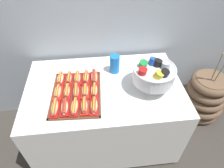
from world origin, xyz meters
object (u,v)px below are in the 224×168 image
(serving_tray, at_px, (76,94))
(hot_dog_10, at_px, (60,79))
(hot_dog_2, at_px, (74,107))
(hot_dog_4, at_px, (94,106))
(hot_dog_0, at_px, (55,108))
(hot_dog_5, at_px, (58,92))
(hot_dog_9, at_px, (94,91))
(punch_bowl, at_px, (153,73))
(donut, at_px, (147,62))
(hot_dog_12, at_px, (77,78))
(hot_dog_7, at_px, (76,91))
(hot_dog_13, at_px, (86,78))
(hot_dog_11, at_px, (69,79))
(hot_dog_14, at_px, (94,77))
(hot_dog_8, at_px, (85,91))
(buffet_table, at_px, (105,112))
(hot_dog_6, at_px, (67,92))
(cup_stack, at_px, (115,64))
(floor_vase, at_px, (204,97))
(hot_dog_1, at_px, (65,107))
(hot_dog_3, at_px, (84,106))

(serving_tray, bearing_deg, hot_dog_10, 129.40)
(hot_dog_2, distance_m, hot_dog_4, 0.15)
(hot_dog_0, height_order, hot_dog_5, same)
(hot_dog_9, xyz_separation_m, punch_bowl, (0.49, 0.01, 0.13))
(hot_dog_4, bearing_deg, donut, 43.54)
(hot_dog_9, bearing_deg, hot_dog_12, 129.40)
(hot_dog_5, xyz_separation_m, hot_dog_7, (0.15, -0.01, 0.00))
(hot_dog_4, bearing_deg, hot_dog_13, 99.93)
(hot_dog_11, xyz_separation_m, hot_dog_14, (0.22, -0.01, 0.00))
(hot_dog_0, bearing_deg, hot_dog_11, 74.32)
(hot_dog_0, relative_size, hot_dog_14, 0.97)
(hot_dog_10, height_order, punch_bowl, punch_bowl)
(hot_dog_14, bearing_deg, hot_dog_5, -154.07)
(hot_dog_8, bearing_deg, buffet_table, 26.11)
(serving_tray, distance_m, hot_dog_6, 0.08)
(hot_dog_4, bearing_deg, hot_dog_12, 111.57)
(hot_dog_13, relative_size, hot_dog_14, 0.89)
(serving_tray, height_order, hot_dog_5, hot_dog_5)
(hot_dog_9, relative_size, cup_stack, 0.92)
(buffet_table, height_order, hot_dog_4, hot_dog_4)
(floor_vase, bearing_deg, cup_stack, -179.40)
(floor_vase, relative_size, hot_dog_11, 6.82)
(hot_dog_2, height_order, hot_dog_4, hot_dog_4)
(hot_dog_5, bearing_deg, hot_dog_6, -2.88)
(floor_vase, distance_m, hot_dog_8, 1.47)
(hot_dog_1, xyz_separation_m, hot_dog_12, (0.09, 0.33, -0.00))
(hot_dog_2, height_order, hot_dog_13, hot_dog_13)
(floor_vase, distance_m, hot_dog_6, 1.61)
(floor_vase, height_order, hot_dog_6, floor_vase)
(serving_tray, height_order, punch_bowl, punch_bowl)
(floor_vase, height_order, hot_dog_3, floor_vase)
(hot_dog_1, height_order, cup_stack, cup_stack)
(hot_dog_8, bearing_deg, hot_dog_10, 140.87)
(hot_dog_4, bearing_deg, hot_dog_0, 177.12)
(hot_dog_3, xyz_separation_m, hot_dog_10, (-0.21, 0.34, -0.00))
(floor_vase, relative_size, donut, 7.62)
(hot_dog_10, xyz_separation_m, hot_dog_12, (0.15, -0.01, 0.00))
(serving_tray, relative_size, hot_dog_3, 3.52)
(buffet_table, distance_m, hot_dog_1, 0.57)
(serving_tray, relative_size, hot_dog_11, 3.49)
(floor_vase, xyz_separation_m, hot_dog_6, (-1.49, -0.27, 0.54))
(hot_dog_5, relative_size, hot_dog_13, 1.00)
(hot_dog_4, xyz_separation_m, hot_dog_9, (0.01, 0.16, 0.00))
(hot_dog_4, relative_size, hot_dog_10, 1.05)
(hot_dog_10, bearing_deg, hot_dog_9, -31.69)
(hot_dog_5, distance_m, hot_dog_6, 0.08)
(hot_dog_14, relative_size, cup_stack, 1.05)
(hot_dog_11, bearing_deg, hot_dog_10, 177.12)
(hot_dog_8, relative_size, hot_dog_10, 0.94)
(hot_dog_11, bearing_deg, hot_dog_0, -105.68)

